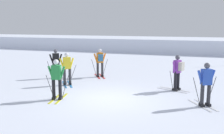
# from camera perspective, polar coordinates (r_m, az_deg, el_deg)

# --- Properties ---
(ground_plane) EXTENTS (120.00, 120.00, 0.00)m
(ground_plane) POSITION_cam_1_polar(r_m,az_deg,el_deg) (11.22, -1.02, -6.94)
(ground_plane) COLOR silver
(far_snow_ridge) EXTENTS (80.00, 7.32, 1.52)m
(far_snow_ridge) POSITION_cam_1_polar(r_m,az_deg,el_deg) (31.86, 12.56, 4.75)
(far_snow_ridge) COLOR silver
(far_snow_ridge) RESTS_ON ground
(skier_yellow) EXTENTS (1.23, 1.52, 1.71)m
(skier_yellow) POSITION_cam_1_polar(r_m,az_deg,el_deg) (13.71, -9.79, -0.18)
(skier_yellow) COLOR #237AC6
(skier_yellow) RESTS_ON ground
(skier_purple) EXTENTS (1.62, 0.97, 1.71)m
(skier_purple) POSITION_cam_1_polar(r_m,az_deg,el_deg) (12.74, 14.09, -0.86)
(skier_purple) COLOR silver
(skier_purple) RESTS_ON ground
(skier_black) EXTENTS (1.18, 1.55, 1.71)m
(skier_black) POSITION_cam_1_polar(r_m,az_deg,el_deg) (15.65, -12.13, 0.91)
(skier_black) COLOR red
(skier_black) RESTS_ON ground
(skier_green) EXTENTS (0.98, 1.64, 1.71)m
(skier_green) POSITION_cam_1_polar(r_m,az_deg,el_deg) (11.13, -11.98, -2.42)
(skier_green) COLOR gold
(skier_green) RESTS_ON ground
(skier_orange) EXTENTS (1.18, 1.54, 1.71)m
(skier_orange) POSITION_cam_1_polar(r_m,az_deg,el_deg) (15.66, -2.63, 1.25)
(skier_orange) COLOR red
(skier_orange) RESTS_ON ground
(skier_blue) EXTENTS (1.17, 1.55, 1.71)m
(skier_blue) POSITION_cam_1_polar(r_m,az_deg,el_deg) (10.58, 19.80, -3.38)
(skier_blue) COLOR silver
(skier_blue) RESTS_ON ground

